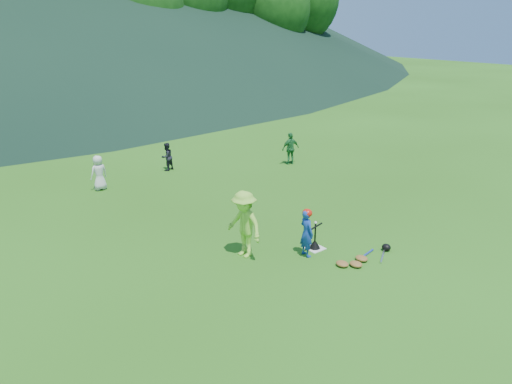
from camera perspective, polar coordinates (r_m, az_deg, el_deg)
ground at (r=13.34m, az=6.71°, el=-6.43°), size 120.00×120.00×0.00m
home_plate at (r=13.33m, az=6.71°, el=-6.40°), size 0.45×0.45×0.02m
baseball at (r=13.04m, az=6.83°, el=-3.51°), size 0.08×0.08×0.08m
batter_child at (r=12.69m, az=5.80°, el=-4.69°), size 0.36×0.49×1.25m
adult_coach at (r=12.52m, az=-1.37°, el=-3.70°), size 0.74×1.18×1.74m
fielder_a at (r=18.38m, az=-17.52°, el=2.11°), size 0.65×0.47×1.24m
fielder_b at (r=20.16m, az=-10.16°, el=3.99°), size 0.65×0.57×1.12m
fielder_c at (r=20.75m, az=3.97°, el=4.98°), size 0.83×0.46×1.33m
batting_tee at (r=13.28m, az=6.73°, el=-5.93°), size 0.30×0.30×0.68m
batter_gear at (r=12.51m, az=5.96°, el=-2.54°), size 0.73×0.26×0.61m
equipment_pile at (r=12.86m, az=12.03°, el=-7.43°), size 1.80×0.70×0.19m
outfield_fence at (r=37.76m, az=-25.10°, el=9.73°), size 70.07×0.08×1.33m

